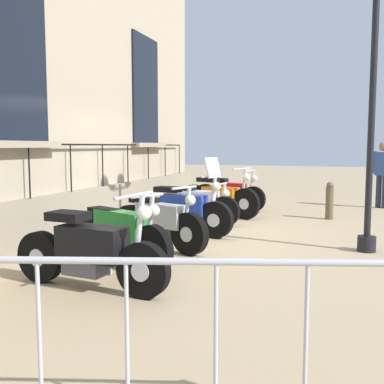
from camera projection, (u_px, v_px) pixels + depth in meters
ground_plane at (194, 235)px, 8.30m from camera, size 60.00×60.00×0.00m
building_facade at (81, 30)px, 8.62m from camera, size 0.82×10.34×7.97m
motorcycle_black at (90, 252)px, 5.12m from camera, size 2.05×0.75×1.13m
motorcycle_green at (119, 234)px, 6.20m from camera, size 1.92×0.96×1.02m
motorcycle_silver at (159, 223)px, 7.17m from camera, size 1.87×0.89×1.03m
motorcycle_blue at (183, 211)px, 8.28m from camera, size 2.01×0.72×1.44m
motorcycle_white at (197, 204)px, 9.41m from camera, size 1.89×0.72×0.88m
motorcycle_orange at (219, 197)px, 10.51m from camera, size 2.08×1.00×1.15m
motorcycle_red at (229, 194)px, 11.57m from camera, size 1.99×0.71×1.04m
lamppost at (375, 26)px, 6.68m from camera, size 0.35×1.05×4.92m
crowd_barrier at (171, 342)px, 2.47m from camera, size 2.39×0.74×1.05m
bollard at (330, 201)px, 10.07m from camera, size 0.17×0.17×0.84m
pedestrian_standing at (383, 171)px, 11.85m from camera, size 0.49×0.35×1.74m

